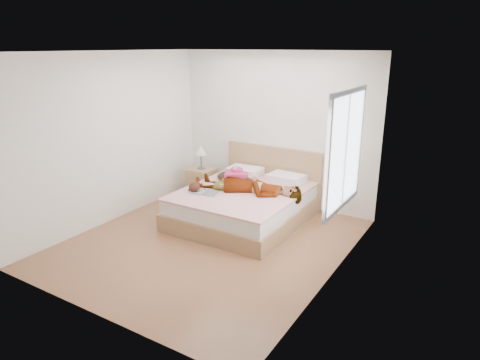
{
  "coord_description": "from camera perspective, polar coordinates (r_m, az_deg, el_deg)",
  "views": [
    {
      "loc": [
        3.25,
        -4.48,
        2.67
      ],
      "look_at": [
        0.0,
        0.85,
        0.7
      ],
      "focal_mm": 32.0,
      "sensor_mm": 36.0,
      "label": 1
    }
  ],
  "objects": [
    {
      "name": "room_shell",
      "position": [
        5.14,
        13.87,
        3.82
      ],
      "size": [
        4.0,
        4.0,
        4.0
      ],
      "color": "white",
      "rests_on": "ground"
    },
    {
      "name": "nightstand",
      "position": [
        7.79,
        -5.13,
        -0.1
      ],
      "size": [
        0.46,
        0.41,
        0.97
      ],
      "color": "olive",
      "rests_on": "ground"
    },
    {
      "name": "woman",
      "position": [
        6.63,
        1.21,
        -0.43
      ],
      "size": [
        1.78,
        0.92,
        0.23
      ],
      "primitive_type": "imported",
      "rotation": [
        0.0,
        0.0,
        -1.39
      ],
      "color": "white",
      "rests_on": "bed"
    },
    {
      "name": "bed",
      "position": [
        6.83,
        0.81,
        -2.99
      ],
      "size": [
        1.8,
        2.08,
        1.0
      ],
      "color": "olive",
      "rests_on": "ground"
    },
    {
      "name": "coffee_mug",
      "position": [
        6.67,
        -2.22,
        -0.94
      ],
      "size": [
        0.13,
        0.11,
        0.09
      ],
      "color": "silver",
      "rests_on": "bed"
    },
    {
      "name": "phone",
      "position": [
        7.19,
        -0.62,
        1.63
      ],
      "size": [
        0.06,
        0.1,
        0.05
      ],
      "primitive_type": "cube",
      "rotation": [
        0.44,
        0.0,
        0.18
      ],
      "color": "silver",
      "rests_on": "bed"
    },
    {
      "name": "ground",
      "position": [
        6.14,
        -4.18,
        -8.29
      ],
      "size": [
        4.0,
        4.0,
        0.0
      ],
      "primitive_type": "plane",
      "color": "#502B19",
      "rests_on": "ground"
    },
    {
      "name": "towel",
      "position": [
        7.21,
        -0.42,
        0.77
      ],
      "size": [
        0.48,
        0.44,
        0.2
      ],
      "color": "#CF387E",
      "rests_on": "bed"
    },
    {
      "name": "magazine",
      "position": [
        6.56,
        -4.57,
        -1.68
      ],
      "size": [
        0.49,
        0.36,
        0.03
      ],
      "color": "white",
      "rests_on": "bed"
    },
    {
      "name": "plush_toy",
      "position": [
        6.64,
        -6.06,
        -0.86
      ],
      "size": [
        0.22,
        0.29,
        0.15
      ],
      "color": "black",
      "rests_on": "bed"
    },
    {
      "name": "hair",
      "position": [
        7.31,
        -0.88,
        0.68
      ],
      "size": [
        0.66,
        0.73,
        0.09
      ],
      "primitive_type": "ellipsoid",
      "rotation": [
        0.0,
        0.0,
        -0.35
      ],
      "color": "black",
      "rests_on": "bed"
    }
  ]
}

